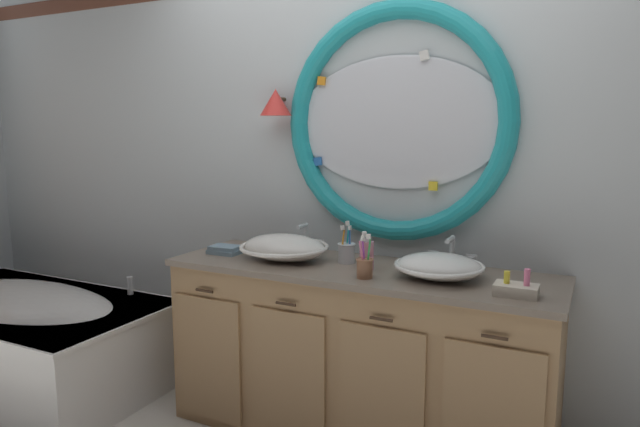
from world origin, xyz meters
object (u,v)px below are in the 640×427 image
Objects in this scene: sink_basin_left at (284,247)px; toothbrush_holder_right at (365,266)px; sink_basin_right at (439,266)px; soap_dispenser at (367,255)px; bathtub at (25,333)px; toothbrush_holder_left at (346,252)px; folded_hand_towel at (225,250)px; toiletry_basket at (516,289)px.

sink_basin_left is 2.17× the size of toothbrush_holder_right.
sink_basin_right is 2.40× the size of soap_dispenser.
soap_dispenser reaches higher than sink_basin_left.
toothbrush_holder_right is at bearing -71.17° from soap_dispenser.
sink_basin_right reaches higher than bathtub.
sink_basin_left is at bearing -164.25° from toothbrush_holder_left.
folded_hand_towel is (-0.80, -0.02, -0.05)m from soap_dispenser.
sink_basin_left is at bearing 180.00° from sink_basin_right.
bathtub is 10.22× the size of folded_hand_towel.
toothbrush_holder_left reaches higher than sink_basin_left.
sink_basin_right is 0.33m from toothbrush_holder_right.
toothbrush_holder_right is at bearing -177.86° from toiletry_basket.
sink_basin_right is at bearing 24.97° from toothbrush_holder_right.
sink_basin_left reaches higher than folded_hand_towel.
toothbrush_holder_left reaches higher than sink_basin_right.
folded_hand_towel is at bearing -177.51° from sink_basin_left.
bathtub is at bearing -165.62° from folded_hand_towel.
sink_basin_right is (2.39, 0.33, 0.60)m from bathtub.
sink_basin_right is 0.35m from soap_dispenser.
toothbrush_holder_right is (0.50, -0.14, -0.01)m from sink_basin_left.
soap_dispenser reaches higher than folded_hand_towel.
toothbrush_holder_left is at bearing 8.77° from folded_hand_towel.
soap_dispenser reaches higher than bathtub.
toothbrush_holder_left is (0.31, 0.09, -0.01)m from sink_basin_left.
soap_dispenser is 0.70m from toiletry_basket.
sink_basin_right is at bearing -0.00° from sink_basin_left.
sink_basin_right is 2.35× the size of toiletry_basket.
toiletry_basket is at bearing 2.14° from toothbrush_holder_right.
soap_dispenser is (0.14, -0.08, 0.02)m from toothbrush_holder_left.
toothbrush_holder_right is at bearing -155.03° from sink_basin_right.
sink_basin_right is at bearing -10.04° from toothbrush_holder_left.
toothbrush_holder_left reaches higher than soap_dispenser.
sink_basin_left is 2.73× the size of soap_dispenser.
toothbrush_holder_left is 0.67m from folded_hand_towel.
toiletry_basket is (1.49, -0.10, 0.01)m from folded_hand_towel.
soap_dispenser is (2.04, 0.34, 0.62)m from bathtub.
folded_hand_towel is 0.99× the size of toiletry_basket.
sink_basin_left is (1.60, 0.33, 0.61)m from bathtub.
sink_basin_left is 1.14× the size of sink_basin_right.
toothbrush_holder_right is 1.24× the size of folded_hand_towel.
toothbrush_holder_right is (2.09, 0.20, 0.60)m from bathtub.
sink_basin_right is 1.15m from folded_hand_towel.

